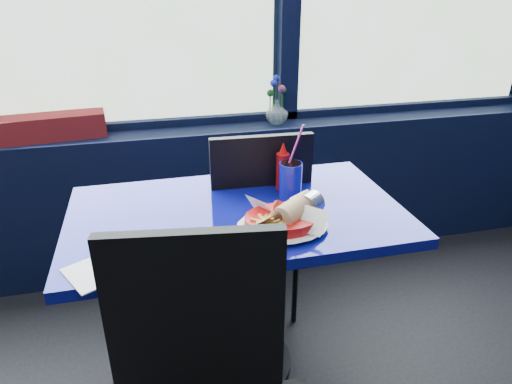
{
  "coord_description": "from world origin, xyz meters",
  "views": [
    {
      "loc": [
        0.02,
        0.56,
        1.52
      ],
      "look_at": [
        0.37,
        1.98,
        0.83
      ],
      "focal_mm": 32.0,
      "sensor_mm": 36.0,
      "label": 1
    }
  ],
  "objects_px": {
    "near_table": "(238,253)",
    "flower_vase": "(277,109)",
    "ketchup_bottle": "(283,168)",
    "planter_box": "(42,128)",
    "food_basket": "(285,219)",
    "soda_cup": "(291,179)",
    "chair_near_back": "(253,214)"
  },
  "relations": [
    {
      "from": "ketchup_bottle",
      "to": "flower_vase",
      "type": "bearing_deg",
      "value": 75.81
    },
    {
      "from": "near_table",
      "to": "soda_cup",
      "type": "bearing_deg",
      "value": 16.0
    },
    {
      "from": "flower_vase",
      "to": "soda_cup",
      "type": "relative_size",
      "value": 0.88
    },
    {
      "from": "food_basket",
      "to": "ketchup_bottle",
      "type": "distance_m",
      "value": 0.33
    },
    {
      "from": "chair_near_back",
      "to": "soda_cup",
      "type": "distance_m",
      "value": 0.38
    },
    {
      "from": "near_table",
      "to": "ketchup_bottle",
      "type": "xyz_separation_m",
      "value": [
        0.22,
        0.15,
        0.27
      ]
    },
    {
      "from": "food_basket",
      "to": "soda_cup",
      "type": "distance_m",
      "value": 0.25
    },
    {
      "from": "planter_box",
      "to": "food_basket",
      "type": "relative_size",
      "value": 1.87
    },
    {
      "from": "chair_near_back",
      "to": "flower_vase",
      "type": "bearing_deg",
      "value": -112.88
    },
    {
      "from": "flower_vase",
      "to": "food_basket",
      "type": "bearing_deg",
      "value": -104.54
    },
    {
      "from": "near_table",
      "to": "chair_near_back",
      "type": "bearing_deg",
      "value": 66.53
    },
    {
      "from": "near_table",
      "to": "ketchup_bottle",
      "type": "bearing_deg",
      "value": 34.25
    },
    {
      "from": "chair_near_back",
      "to": "planter_box",
      "type": "xyz_separation_m",
      "value": [
        -0.92,
        0.55,
        0.31
      ]
    },
    {
      "from": "near_table",
      "to": "ketchup_bottle",
      "type": "distance_m",
      "value": 0.37
    },
    {
      "from": "ketchup_bottle",
      "to": "soda_cup",
      "type": "relative_size",
      "value": 0.66
    },
    {
      "from": "planter_box",
      "to": "food_basket",
      "type": "bearing_deg",
      "value": -54.78
    },
    {
      "from": "food_basket",
      "to": "soda_cup",
      "type": "xyz_separation_m",
      "value": [
        0.09,
        0.23,
        0.04
      ]
    },
    {
      "from": "near_table",
      "to": "soda_cup",
      "type": "relative_size",
      "value": 4.1
    },
    {
      "from": "ketchup_bottle",
      "to": "planter_box",
      "type": "bearing_deg",
      "value": 144.3
    },
    {
      "from": "near_table",
      "to": "flower_vase",
      "type": "height_order",
      "value": "flower_vase"
    },
    {
      "from": "ketchup_bottle",
      "to": "chair_near_back",
      "type": "bearing_deg",
      "value": 114.93
    },
    {
      "from": "food_basket",
      "to": "planter_box",
      "type": "bearing_deg",
      "value": 118.78
    },
    {
      "from": "soda_cup",
      "to": "food_basket",
      "type": "bearing_deg",
      "value": -111.9
    },
    {
      "from": "planter_box",
      "to": "ketchup_bottle",
      "type": "xyz_separation_m",
      "value": [
        1.0,
        -0.72,
        -0.02
      ]
    },
    {
      "from": "near_table",
      "to": "soda_cup",
      "type": "height_order",
      "value": "soda_cup"
    },
    {
      "from": "flower_vase",
      "to": "ketchup_bottle",
      "type": "distance_m",
      "value": 0.73
    },
    {
      "from": "ketchup_bottle",
      "to": "near_table",
      "type": "bearing_deg",
      "value": -145.75
    },
    {
      "from": "chair_near_back",
      "to": "flower_vase",
      "type": "xyz_separation_m",
      "value": [
        0.26,
        0.54,
        0.33
      ]
    },
    {
      "from": "planter_box",
      "to": "chair_near_back",
      "type": "bearing_deg",
      "value": -37.11
    },
    {
      "from": "flower_vase",
      "to": "ketchup_bottle",
      "type": "xyz_separation_m",
      "value": [
        -0.18,
        -0.71,
        -0.04
      ]
    },
    {
      "from": "near_table",
      "to": "food_basket",
      "type": "relative_size",
      "value": 3.82
    },
    {
      "from": "planter_box",
      "to": "soda_cup",
      "type": "distance_m",
      "value": 1.28
    }
  ]
}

